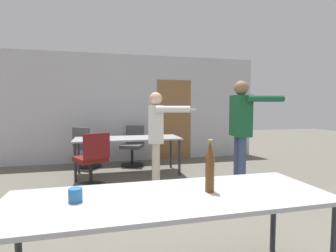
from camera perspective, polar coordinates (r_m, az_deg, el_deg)
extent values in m
cube|color=#BCBCC1|center=(6.67, -7.96, 3.85)|extent=(6.62, 0.10, 2.65)
cube|color=olive|center=(6.83, 1.33, 1.37)|extent=(0.90, 0.02, 2.05)
cube|color=#A8A8AD|center=(1.91, 0.65, -15.29)|extent=(2.28, 0.79, 0.03)
cylinder|color=#2D2D33|center=(2.39, -29.82, -21.33)|extent=(0.05, 0.05, 0.71)
cylinder|color=#2D2D33|center=(2.77, 21.96, -17.45)|extent=(0.05, 0.05, 0.71)
cube|color=#A8A8AD|center=(5.34, -8.72, -2.68)|extent=(2.08, 0.80, 0.03)
cylinder|color=#2D2D33|center=(5.06, -19.55, -7.52)|extent=(0.05, 0.05, 0.71)
cylinder|color=#2D2D33|center=(5.24, 2.50, -6.87)|extent=(0.05, 0.05, 0.71)
cylinder|color=#2D2D33|center=(5.73, -18.88, -6.15)|extent=(0.05, 0.05, 0.71)
cylinder|color=#2D2D33|center=(5.89, 0.61, -5.63)|extent=(0.05, 0.05, 0.71)
cylinder|color=#3D4C75|center=(4.73, 14.92, -7.27)|extent=(0.13, 0.13, 0.87)
cylinder|color=#3D4C75|center=(4.57, 15.78, -7.70)|extent=(0.13, 0.13, 0.87)
cube|color=#195633|center=(4.55, 15.53, 2.16)|extent=(0.29, 0.45, 0.69)
sphere|color=#936B4C|center=(4.56, 15.65, 7.98)|extent=(0.24, 0.24, 0.24)
cylinder|color=#195633|center=(4.80, 14.29, 2.10)|extent=(0.10, 0.10, 0.59)
cylinder|color=#195633|center=(4.44, 20.50, 5.62)|extent=(0.60, 0.17, 0.10)
cube|color=white|center=(4.60, 24.11, 5.46)|extent=(0.12, 0.05, 0.03)
cylinder|color=beige|center=(4.51, -2.67, -8.30)|extent=(0.13, 0.13, 0.78)
cylinder|color=beige|center=(4.33, -2.64, -8.82)|extent=(0.13, 0.13, 0.78)
cube|color=silver|center=(4.32, -2.68, 0.46)|extent=(0.31, 0.47, 0.61)
sphere|color=#DBAD89|center=(4.31, -2.70, 5.95)|extent=(0.22, 0.22, 0.22)
cylinder|color=silver|center=(4.59, -2.73, 0.43)|extent=(0.10, 0.10, 0.53)
cylinder|color=silver|center=(4.06, 1.11, 3.67)|extent=(0.54, 0.20, 0.10)
cube|color=white|center=(4.09, 5.23, 3.66)|extent=(0.12, 0.06, 0.03)
cylinder|color=black|center=(6.29, -16.65, -8.35)|extent=(0.52, 0.52, 0.03)
cylinder|color=black|center=(6.25, -16.69, -6.49)|extent=(0.06, 0.06, 0.39)
cube|color=#4C4C51|center=(6.21, -16.73, -4.38)|extent=(0.65, 0.65, 0.08)
cube|color=#4C4C51|center=(5.99, -18.41, -2.32)|extent=(0.38, 0.32, 0.42)
cylinder|color=black|center=(6.21, -7.80, -8.38)|extent=(0.52, 0.52, 0.03)
cylinder|color=black|center=(6.17, -7.82, -6.51)|extent=(0.06, 0.06, 0.38)
cube|color=#4C4C51|center=(6.13, -7.84, -4.39)|extent=(0.60, 0.60, 0.08)
cube|color=#4C4C51|center=(6.34, -7.18, -1.81)|extent=(0.43, 0.23, 0.42)
cylinder|color=black|center=(4.77, -16.42, -12.40)|extent=(0.52, 0.52, 0.03)
cylinder|color=black|center=(4.72, -16.48, -9.83)|extent=(0.06, 0.06, 0.41)
cube|color=maroon|center=(4.66, -16.55, -6.91)|extent=(0.62, 0.62, 0.08)
cube|color=maroon|center=(4.39, -15.25, -4.27)|extent=(0.42, 0.25, 0.42)
cylinder|color=#563314|center=(1.97, 9.09, -10.31)|extent=(0.07, 0.07, 0.26)
cone|color=#563314|center=(1.93, 9.16, -4.87)|extent=(0.06, 0.06, 0.12)
cylinder|color=gold|center=(1.92, 9.18, -3.03)|extent=(0.03, 0.03, 0.01)
cylinder|color=#2866A3|center=(1.88, -19.51, -13.99)|extent=(0.09, 0.09, 0.09)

